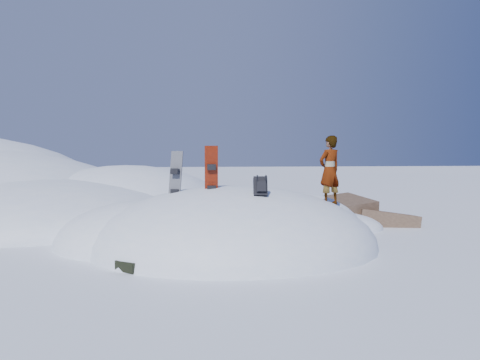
{
  "coord_description": "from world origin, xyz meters",
  "views": [
    {
      "loc": [
        -1.14,
        -11.25,
        2.33
      ],
      "look_at": [
        0.19,
        0.3,
        1.62
      ],
      "focal_mm": 35.0,
      "sensor_mm": 36.0,
      "label": 1
    }
  ],
  "objects": [
    {
      "name": "gear_pile",
      "position": [
        -2.06,
        -1.89,
        0.12
      ],
      "size": [
        0.97,
        0.87,
        0.25
      ],
      "rotation": [
        0.0,
        0.0,
        0.86
      ],
      "color": "black",
      "rests_on": "ground"
    },
    {
      "name": "backpack",
      "position": [
        0.48,
        -1.11,
        1.56
      ],
      "size": [
        0.33,
        0.41,
        0.51
      ],
      "rotation": [
        0.0,
        0.0,
        -0.09
      ],
      "color": "black",
      "rests_on": "snow_mound"
    },
    {
      "name": "snowboard_red",
      "position": [
        -0.56,
        -0.33,
        1.66
      ],
      "size": [
        0.31,
        0.16,
        1.66
      ],
      "rotation": [
        0.0,
        0.0,
        -0.02
      ],
      "color": "#B02509",
      "rests_on": "snow_mound"
    },
    {
      "name": "snowboard_dark",
      "position": [
        -1.41,
        -0.07,
        1.56
      ],
      "size": [
        0.41,
        0.41,
        1.62
      ],
      "rotation": [
        0.0,
        0.0,
        -0.45
      ],
      "color": "black",
      "rests_on": "snow_mound"
    },
    {
      "name": "rock_outcrop",
      "position": [
        3.72,
        3.01,
        0.01
      ],
      "size": [
        4.68,
        4.41,
        1.68
      ],
      "color": "brown",
      "rests_on": "ground"
    },
    {
      "name": "person",
      "position": [
        2.34,
        -0.18,
        1.88
      ],
      "size": [
        0.73,
        0.63,
        1.69
      ],
      "primitive_type": "imported",
      "rotation": [
        0.0,
        0.0,
        3.59
      ],
      "color": "slate",
      "rests_on": "snow_mound"
    },
    {
      "name": "snow_mound",
      "position": [
        -0.17,
        0.24,
        0.0
      ],
      "size": [
        8.0,
        6.0,
        3.0
      ],
      "color": "white",
      "rests_on": "ground"
    },
    {
      "name": "ground",
      "position": [
        0.0,
        0.0,
        0.0
      ],
      "size": [
        120.0,
        120.0,
        0.0
      ],
      "primitive_type": "plane",
      "color": "white",
      "rests_on": "ground"
    }
  ]
}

